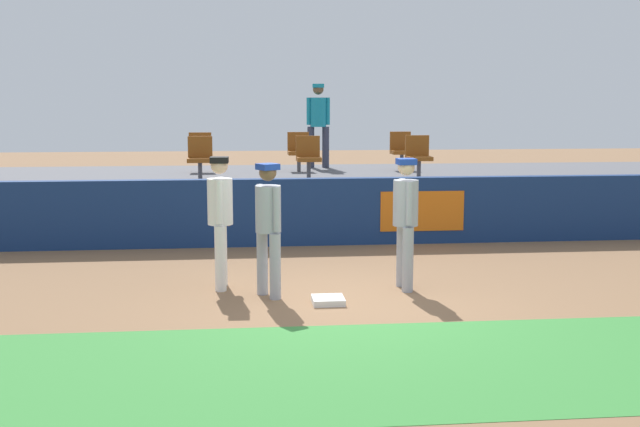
{
  "coord_description": "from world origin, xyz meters",
  "views": [
    {
      "loc": [
        -1.32,
        -9.45,
        2.54
      ],
      "look_at": [
        -0.24,
        1.05,
        1.0
      ],
      "focal_mm": 43.86,
      "sensor_mm": 36.0,
      "label": 1
    }
  ],
  "objects_px": {
    "player_runner_visitor": "(268,220)",
    "seat_back_center": "(299,149)",
    "player_coach_visitor": "(405,214)",
    "seat_back_left": "(200,150)",
    "player_fielder_home": "(221,213)",
    "seat_front_center": "(308,155)",
    "seat_front_left": "(200,156)",
    "spectator_hooded": "(318,119)",
    "first_base": "(328,300)",
    "seat_back_right": "(401,149)",
    "seat_front_right": "(418,154)"
  },
  "relations": [
    {
      "from": "seat_back_center",
      "to": "seat_front_center",
      "type": "bearing_deg",
      "value": -88.3
    },
    {
      "from": "seat_back_right",
      "to": "spectator_hooded",
      "type": "relative_size",
      "value": 0.45
    },
    {
      "from": "player_runner_visitor",
      "to": "seat_back_center",
      "type": "relative_size",
      "value": 2.07
    },
    {
      "from": "player_coach_visitor",
      "to": "seat_back_center",
      "type": "height_order",
      "value": "seat_back_center"
    },
    {
      "from": "seat_back_left",
      "to": "player_fielder_home",
      "type": "bearing_deg",
      "value": -84.82
    },
    {
      "from": "seat_front_center",
      "to": "seat_back_left",
      "type": "xyz_separation_m",
      "value": [
        -2.15,
        1.8,
        0.0
      ]
    },
    {
      "from": "seat_back_center",
      "to": "spectator_hooded",
      "type": "distance_m",
      "value": 1.2
    },
    {
      "from": "player_runner_visitor",
      "to": "seat_front_center",
      "type": "relative_size",
      "value": 2.07
    },
    {
      "from": "seat_back_center",
      "to": "seat_front_right",
      "type": "relative_size",
      "value": 1.0
    },
    {
      "from": "seat_front_left",
      "to": "seat_back_right",
      "type": "bearing_deg",
      "value": 22.92
    },
    {
      "from": "first_base",
      "to": "seat_front_left",
      "type": "relative_size",
      "value": 0.48
    },
    {
      "from": "player_runner_visitor",
      "to": "spectator_hooded",
      "type": "height_order",
      "value": "spectator_hooded"
    },
    {
      "from": "seat_back_center",
      "to": "seat_front_left",
      "type": "bearing_deg",
      "value": -138.2
    },
    {
      "from": "seat_back_center",
      "to": "seat_back_right",
      "type": "height_order",
      "value": "same"
    },
    {
      "from": "player_runner_visitor",
      "to": "seat_back_left",
      "type": "distance_m",
      "value": 6.97
    },
    {
      "from": "player_fielder_home",
      "to": "seat_front_left",
      "type": "height_order",
      "value": "seat_front_left"
    },
    {
      "from": "first_base",
      "to": "player_fielder_home",
      "type": "height_order",
      "value": "player_fielder_home"
    },
    {
      "from": "player_runner_visitor",
      "to": "player_coach_visitor",
      "type": "xyz_separation_m",
      "value": [
        1.84,
        0.23,
        0.02
      ]
    },
    {
      "from": "player_coach_visitor",
      "to": "spectator_hooded",
      "type": "xyz_separation_m",
      "value": [
        -0.42,
        7.5,
        1.08
      ]
    },
    {
      "from": "seat_back_center",
      "to": "seat_back_left",
      "type": "bearing_deg",
      "value": 179.99
    },
    {
      "from": "seat_front_right",
      "to": "spectator_hooded",
      "type": "bearing_deg",
      "value": 122.25
    },
    {
      "from": "seat_back_center",
      "to": "seat_front_left",
      "type": "distance_m",
      "value": 2.7
    },
    {
      "from": "first_base",
      "to": "spectator_hooded",
      "type": "distance_m",
      "value": 8.44
    },
    {
      "from": "seat_front_left",
      "to": "spectator_hooded",
      "type": "distance_m",
      "value": 3.74
    },
    {
      "from": "player_coach_visitor",
      "to": "seat_front_center",
      "type": "relative_size",
      "value": 2.11
    },
    {
      "from": "seat_back_center",
      "to": "seat_front_center",
      "type": "distance_m",
      "value": 1.8
    },
    {
      "from": "seat_back_right",
      "to": "spectator_hooded",
      "type": "bearing_deg",
      "value": 152.9
    },
    {
      "from": "seat_front_center",
      "to": "seat_front_right",
      "type": "distance_m",
      "value": 2.16
    },
    {
      "from": "seat_front_left",
      "to": "spectator_hooded",
      "type": "height_order",
      "value": "spectator_hooded"
    },
    {
      "from": "player_coach_visitor",
      "to": "spectator_hooded",
      "type": "height_order",
      "value": "spectator_hooded"
    },
    {
      "from": "first_base",
      "to": "player_coach_visitor",
      "type": "bearing_deg",
      "value": 30.52
    },
    {
      "from": "first_base",
      "to": "player_runner_visitor",
      "type": "bearing_deg",
      "value": 149.8
    },
    {
      "from": "player_fielder_home",
      "to": "spectator_hooded",
      "type": "relative_size",
      "value": 0.95
    },
    {
      "from": "player_runner_visitor",
      "to": "seat_front_center",
      "type": "bearing_deg",
      "value": 138.8
    },
    {
      "from": "seat_back_right",
      "to": "seat_front_left",
      "type": "relative_size",
      "value": 1.0
    },
    {
      "from": "player_fielder_home",
      "to": "player_runner_visitor",
      "type": "relative_size",
      "value": 1.03
    },
    {
      "from": "seat_back_right",
      "to": "seat_front_left",
      "type": "bearing_deg",
      "value": -157.08
    },
    {
      "from": "player_runner_visitor",
      "to": "seat_back_left",
      "type": "xyz_separation_m",
      "value": [
        -1.19,
        6.85,
        0.48
      ]
    },
    {
      "from": "seat_back_right",
      "to": "seat_front_right",
      "type": "xyz_separation_m",
      "value": [
        -0.04,
        -1.8,
        0.0
      ]
    },
    {
      "from": "player_coach_visitor",
      "to": "seat_back_center",
      "type": "xyz_separation_m",
      "value": [
        -0.93,
        6.62,
        0.46
      ]
    },
    {
      "from": "player_fielder_home",
      "to": "seat_back_left",
      "type": "height_order",
      "value": "seat_back_left"
    },
    {
      "from": "player_runner_visitor",
      "to": "spectator_hooded",
      "type": "relative_size",
      "value": 0.92
    },
    {
      "from": "seat_front_center",
      "to": "seat_front_right",
      "type": "xyz_separation_m",
      "value": [
        2.16,
        0.0,
        0.0
      ]
    },
    {
      "from": "seat_back_left",
      "to": "first_base",
      "type": "bearing_deg",
      "value": -75.22
    },
    {
      "from": "seat_back_center",
      "to": "seat_front_center",
      "type": "height_order",
      "value": "same"
    },
    {
      "from": "first_base",
      "to": "player_coach_visitor",
      "type": "height_order",
      "value": "player_coach_visitor"
    },
    {
      "from": "seat_back_center",
      "to": "seat_back_right",
      "type": "bearing_deg",
      "value": -0.0
    },
    {
      "from": "first_base",
      "to": "player_runner_visitor",
      "type": "relative_size",
      "value": 0.23
    },
    {
      "from": "seat_front_right",
      "to": "seat_back_right",
      "type": "bearing_deg",
      "value": 88.84
    },
    {
      "from": "first_base",
      "to": "seat_back_center",
      "type": "xyz_separation_m",
      "value": [
        0.18,
        7.27,
        1.44
      ]
    }
  ]
}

